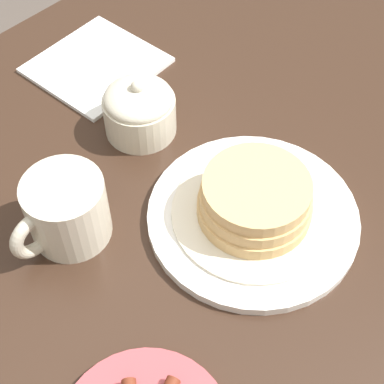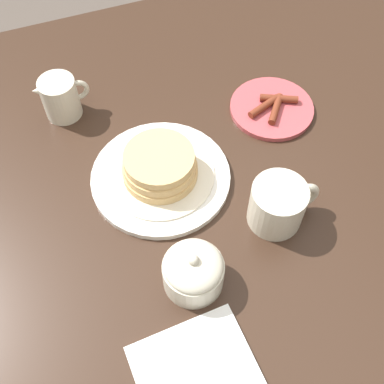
{
  "view_description": "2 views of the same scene",
  "coord_description": "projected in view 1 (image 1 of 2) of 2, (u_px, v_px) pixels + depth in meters",
  "views": [
    {
      "loc": [
        0.29,
        0.22,
        1.31
      ],
      "look_at": [
        -0.02,
        -0.06,
        0.78
      ],
      "focal_mm": 55.0,
      "sensor_mm": 36.0,
      "label": 1
    },
    {
      "loc": [
        -0.17,
        -0.47,
        1.45
      ],
      "look_at": [
        -0.02,
        -0.06,
        0.78
      ],
      "focal_mm": 45.0,
      "sensor_mm": 36.0,
      "label": 2
    }
  ],
  "objects": [
    {
      "name": "pancake_plate",
      "position": [
        255.0,
        208.0,
        0.66
      ],
      "size": [
        0.24,
        0.24,
        0.07
      ],
      "color": "white",
      "rests_on": "dining_table"
    },
    {
      "name": "napkin",
      "position": [
        96.0,
        65.0,
        0.85
      ],
      "size": [
        0.17,
        0.17,
        0.01
      ],
      "color": "white",
      "rests_on": "dining_table"
    },
    {
      "name": "dining_table",
      "position": [
        220.0,
        294.0,
        0.75
      ],
      "size": [
        1.36,
        1.01,
        0.75
      ],
      "color": "#332116",
      "rests_on": "ground_plane"
    },
    {
      "name": "coffee_mug",
      "position": [
        65.0,
        211.0,
        0.64
      ],
      "size": [
        0.12,
        0.09,
        0.08
      ],
      "color": "beige",
      "rests_on": "dining_table"
    },
    {
      "name": "sugar_bowl",
      "position": [
        139.0,
        109.0,
        0.74
      ],
      "size": [
        0.09,
        0.09,
        0.08
      ],
      "color": "beige",
      "rests_on": "dining_table"
    }
  ]
}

